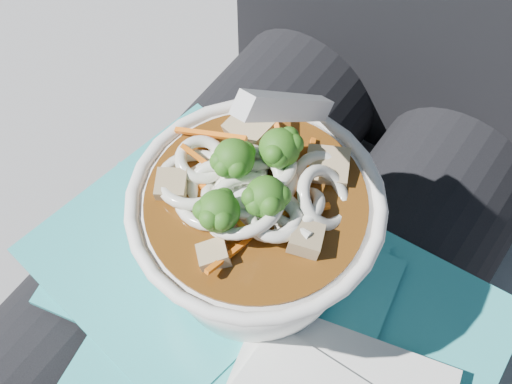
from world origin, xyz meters
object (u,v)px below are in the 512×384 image
Objects in this scene: stone_ledge at (314,312)px; plastic_bag at (244,285)px; udon_bowl at (256,225)px; lap at (243,309)px; person_body at (305,216)px.

plastic_bag is at bearing -86.26° from stone_ledge.
plastic_bag is 1.75× the size of udon_bowl.
lap is at bearing -155.56° from udon_bowl.
stone_ledge is 0.42m from plastic_bag.
udon_bowl is at bearing 93.69° from plastic_bag.
udon_bowl is at bearing -83.80° from person_body.
person_body reaches higher than udon_bowl.
person_body is 0.15m from udon_bowl.
lap is 0.08m from plastic_bag.
stone_ledge is 2.89× the size of plastic_bag.
lap is 0.48× the size of person_body.
plastic_bag is at bearing -48.61° from lap.
person_body is at bearing -90.00° from stone_ledge.
stone_ledge is 5.06× the size of udon_bowl.
udon_bowl is (0.01, -0.09, 0.12)m from person_body.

